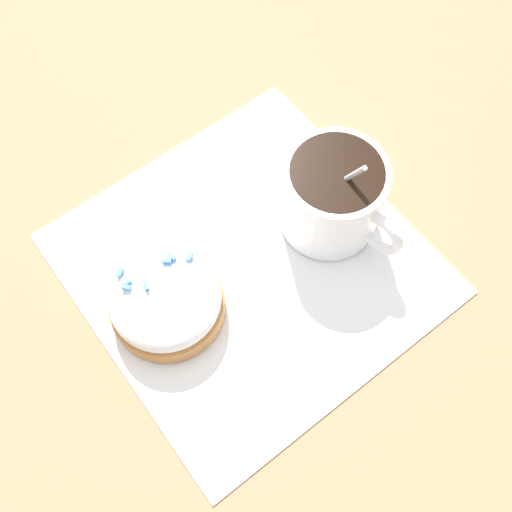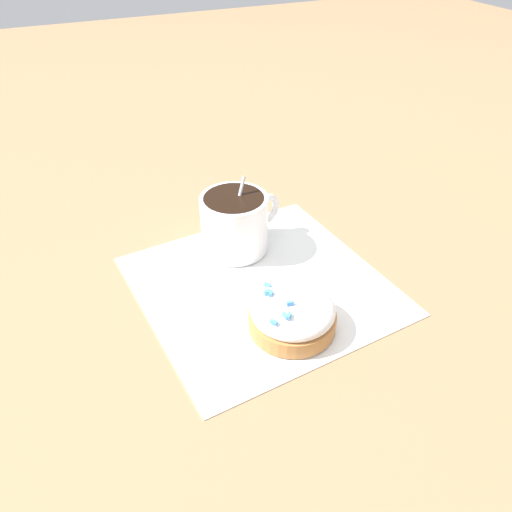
% 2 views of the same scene
% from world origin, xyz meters
% --- Properties ---
extents(ground_plane, '(3.00, 3.00, 0.00)m').
position_xyz_m(ground_plane, '(0.00, 0.00, 0.00)').
color(ground_plane, '#93704C').
extents(paper_napkin, '(0.29, 0.29, 0.00)m').
position_xyz_m(paper_napkin, '(0.00, 0.00, 0.00)').
color(paper_napkin, white).
rests_on(paper_napkin, ground_plane).
extents(coffee_cup, '(0.08, 0.11, 0.10)m').
position_xyz_m(coffee_cup, '(-0.08, 0.00, 0.04)').
color(coffee_cup, white).
rests_on(coffee_cup, paper_napkin).
extents(frosted_pastry, '(0.09, 0.09, 0.05)m').
position_xyz_m(frosted_pastry, '(0.08, -0.00, 0.02)').
color(frosted_pastry, '#B2753D').
rests_on(frosted_pastry, paper_napkin).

